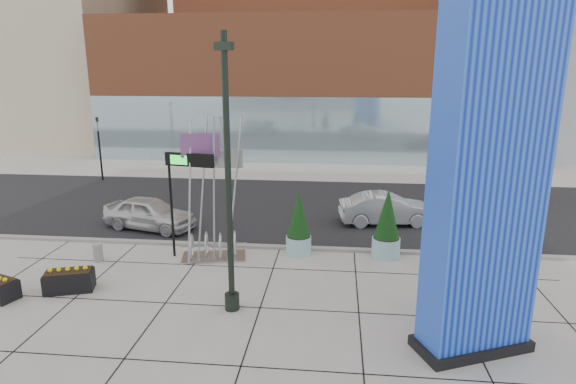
# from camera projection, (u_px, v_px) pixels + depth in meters

# --- Properties ---
(ground) EXTENTS (160.00, 160.00, 0.00)m
(ground) POSITION_uv_depth(u_px,v_px,m) (235.00, 292.00, 15.81)
(ground) COLOR #9E9991
(ground) RESTS_ON ground
(street_asphalt) EXTENTS (80.00, 12.00, 0.02)m
(street_asphalt) POSITION_uv_depth(u_px,v_px,m) (275.00, 207.00, 25.43)
(street_asphalt) COLOR black
(street_asphalt) RESTS_ON ground
(curb_edge) EXTENTS (80.00, 0.30, 0.12)m
(curb_edge) POSITION_uv_depth(u_px,v_px,m) (255.00, 246.00, 19.64)
(curb_edge) COLOR gray
(curb_edge) RESTS_ON ground
(tower_podium) EXTENTS (34.00, 10.00, 11.00)m
(tower_podium) POSITION_uv_depth(u_px,v_px,m) (312.00, 88.00, 40.31)
(tower_podium) COLOR brown
(tower_podium) RESTS_ON ground
(tower_glass_front) EXTENTS (34.00, 0.60, 5.00)m
(tower_glass_front) POSITION_uv_depth(u_px,v_px,m) (308.00, 131.00, 36.45)
(tower_glass_front) COLOR #8CA5B2
(tower_glass_front) RESTS_ON ground
(blue_pylon) EXTENTS (3.23, 2.36, 9.83)m
(blue_pylon) POSITION_uv_depth(u_px,v_px,m) (489.00, 171.00, 11.45)
(blue_pylon) COLOR #0B28B3
(blue_pylon) RESTS_ON ground
(lamp_post) EXTENTS (0.55, 0.45, 8.10)m
(lamp_post) POSITION_uv_depth(u_px,v_px,m) (229.00, 205.00, 13.84)
(lamp_post) COLOR black
(lamp_post) RESTS_ON ground
(public_art_sculpture) EXTENTS (2.60, 1.65, 5.49)m
(public_art_sculpture) POSITION_uv_depth(u_px,v_px,m) (213.00, 222.00, 18.27)
(public_art_sculpture) COLOR #B1B4B6
(public_art_sculpture) RESTS_ON ground
(concrete_bollard) EXTENTS (0.36, 0.36, 0.70)m
(concrete_bollard) POSITION_uv_depth(u_px,v_px,m) (98.00, 252.00, 18.21)
(concrete_bollard) COLOR gray
(concrete_bollard) RESTS_ON ground
(overhead_street_sign) EXTENTS (1.93, 0.56, 4.11)m
(overhead_street_sign) POSITION_uv_depth(u_px,v_px,m) (187.00, 168.00, 17.84)
(overhead_street_sign) COLOR black
(overhead_street_sign) RESTS_ON ground
(round_planter_east) EXTENTS (0.89, 0.89, 2.24)m
(round_planter_east) POSITION_uv_depth(u_px,v_px,m) (442.00, 245.00, 17.03)
(round_planter_east) COLOR #9BC9D0
(round_planter_east) RESTS_ON ground
(round_planter_mid) EXTENTS (1.09, 1.09, 2.72)m
(round_planter_mid) POSITION_uv_depth(u_px,v_px,m) (387.00, 225.00, 18.43)
(round_planter_mid) COLOR #9BC9D0
(round_planter_mid) RESTS_ON ground
(round_planter_west) EXTENTS (1.00, 1.00, 2.51)m
(round_planter_west) POSITION_uv_depth(u_px,v_px,m) (299.00, 225.00, 18.79)
(round_planter_west) COLOR #9BC9D0
(round_planter_west) RESTS_ON ground
(box_planter_north) EXTENTS (1.67, 1.17, 0.83)m
(box_planter_north) POSITION_uv_depth(u_px,v_px,m) (69.00, 280.00, 15.80)
(box_planter_north) COLOR black
(box_planter_north) RESTS_ON ground
(car_white_west) EXTENTS (4.56, 2.73, 1.45)m
(car_white_west) POSITION_uv_depth(u_px,v_px,m) (150.00, 213.00, 21.78)
(car_white_west) COLOR silver
(car_white_west) RESTS_ON ground
(car_silver_mid) EXTENTS (4.56, 2.08, 1.45)m
(car_silver_mid) POSITION_uv_depth(u_px,v_px,m) (387.00, 209.00, 22.44)
(car_silver_mid) COLOR #AEB0B6
(car_silver_mid) RESTS_ON ground
(car_dark_east) EXTENTS (4.94, 2.42, 1.38)m
(car_dark_east) POSITION_uv_depth(u_px,v_px,m) (490.00, 185.00, 27.13)
(car_dark_east) COLOR black
(car_dark_east) RESTS_ON ground
(traffic_signal) EXTENTS (0.15, 0.18, 4.10)m
(traffic_signal) POSITION_uv_depth(u_px,v_px,m) (99.00, 145.00, 30.87)
(traffic_signal) COLOR black
(traffic_signal) RESTS_ON ground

